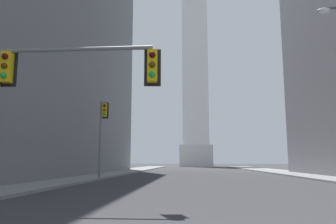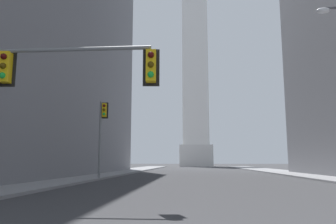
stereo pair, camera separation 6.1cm
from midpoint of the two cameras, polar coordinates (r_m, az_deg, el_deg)
name	(u,v)px [view 1 (the left image)]	position (r m, az deg, el deg)	size (l,w,h in m)	color
sidewalk_left	(102,174)	(35.91, -11.48, -10.58)	(5.00, 110.08, 0.15)	gray
sidewalk_right	(308,175)	(36.50, 23.14, -10.03)	(5.00, 110.08, 0.15)	gray
obelisk	(195,62)	(97.70, 4.67, 8.70)	(9.10, 9.10, 63.74)	silver
traffic_light_near_left	(53,82)	(12.07, -19.51, 5.00)	(5.94, 0.52, 5.41)	slate
traffic_light_mid_left	(102,128)	(26.80, -11.45, -2.71)	(0.76, 0.52, 6.23)	slate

